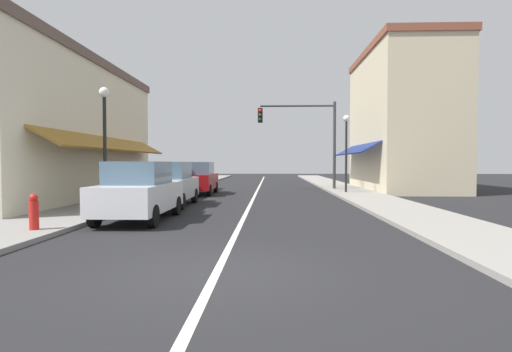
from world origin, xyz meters
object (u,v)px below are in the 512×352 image
(parked_car_second_left, at_px, (169,184))
(traffic_signal_mast_arm, at_px, (307,130))
(street_lamp_right_mid, at_px, (346,140))
(parked_car_nearest_left, at_px, (140,191))
(parked_car_third_left, at_px, (198,178))
(street_lamp_left_near, at_px, (105,127))
(fire_hydrant, at_px, (34,212))

(parked_car_second_left, relative_size, traffic_signal_mast_arm, 0.75)
(street_lamp_right_mid, bearing_deg, parked_car_nearest_left, -127.17)
(parked_car_second_left, distance_m, parked_car_third_left, 6.03)
(parked_car_nearest_left, height_order, parked_car_third_left, same)
(street_lamp_left_near, bearing_deg, parked_car_second_left, 48.70)
(parked_car_third_left, distance_m, street_lamp_left_near, 8.51)
(parked_car_nearest_left, relative_size, street_lamp_right_mid, 0.95)
(parked_car_second_left, distance_m, fire_hydrant, 6.84)
(parked_car_second_left, xyz_separation_m, traffic_signal_mast_arm, (6.35, 9.46, 2.89))
(parked_car_third_left, xyz_separation_m, traffic_signal_mast_arm, (6.24, 3.42, 2.89))
(street_lamp_left_near, relative_size, fire_hydrant, 5.04)
(street_lamp_right_mid, bearing_deg, parked_car_second_left, -141.96)
(parked_car_second_left, relative_size, fire_hydrant, 4.73)
(parked_car_third_left, height_order, fire_hydrant, parked_car_third_left)
(parked_car_nearest_left, xyz_separation_m, street_lamp_left_near, (-1.93, 2.18, 2.11))
(street_lamp_right_mid, bearing_deg, street_lamp_left_near, -139.79)
(traffic_signal_mast_arm, relative_size, street_lamp_right_mid, 1.27)
(traffic_signal_mast_arm, bearing_deg, parked_car_third_left, -151.26)
(parked_car_nearest_left, height_order, traffic_signal_mast_arm, traffic_signal_mast_arm)
(traffic_signal_mast_arm, bearing_deg, street_lamp_left_near, -125.29)
(parked_car_third_left, bearing_deg, street_lamp_right_mid, 2.12)
(parked_car_second_left, xyz_separation_m, fire_hydrant, (-1.62, -6.63, -0.33))
(parked_car_nearest_left, distance_m, parked_car_third_left, 10.21)
(parked_car_third_left, distance_m, fire_hydrant, 12.79)
(parked_car_nearest_left, relative_size, street_lamp_left_near, 0.94)
(parked_car_second_left, relative_size, street_lamp_right_mid, 0.95)
(parked_car_nearest_left, height_order, parked_car_second_left, same)
(street_lamp_left_near, height_order, street_lamp_right_mid, street_lamp_left_near)
(traffic_signal_mast_arm, xyz_separation_m, street_lamp_right_mid, (1.86, -3.03, -0.80))
(parked_car_nearest_left, relative_size, fire_hydrant, 4.72)
(parked_car_second_left, xyz_separation_m, street_lamp_right_mid, (8.21, 6.42, 2.08))
(parked_car_nearest_left, distance_m, street_lamp_right_mid, 13.47)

